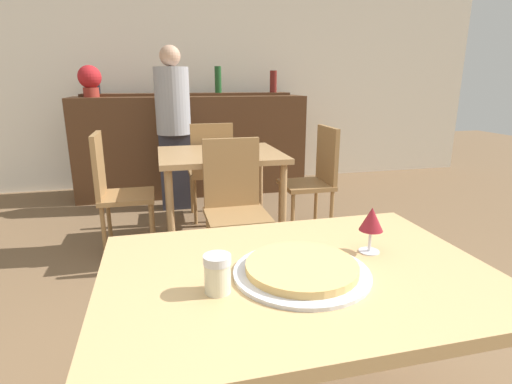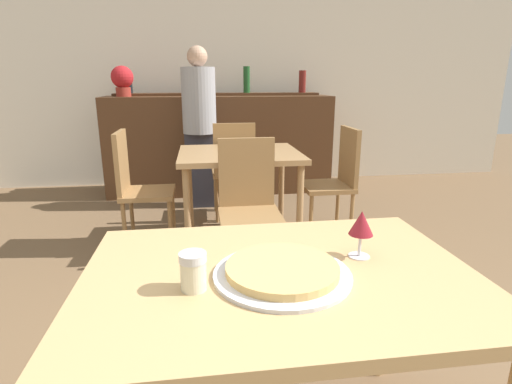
{
  "view_description": "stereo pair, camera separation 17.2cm",
  "coord_description": "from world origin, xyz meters",
  "px_view_note": "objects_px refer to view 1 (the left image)",
  "views": [
    {
      "loc": [
        -0.4,
        -1.06,
        1.3
      ],
      "look_at": [
        0.0,
        0.55,
        0.84
      ],
      "focal_mm": 28.0,
      "sensor_mm": 36.0,
      "label": 1
    },
    {
      "loc": [
        -0.23,
        -1.09,
        1.3
      ],
      "look_at": [
        0.0,
        0.55,
        0.84
      ],
      "focal_mm": 28.0,
      "sensor_mm": 36.0,
      "label": 2
    }
  ],
  "objects_px": {
    "person_standing": "(174,124)",
    "wine_glass": "(372,220)",
    "chair_far_side_left": "(115,186)",
    "chair_far_side_back": "(211,166)",
    "pizza_tray": "(303,269)",
    "cheese_shaker": "(218,273)",
    "potted_plant": "(90,79)",
    "chair_far_side_front": "(235,200)",
    "chair_far_side_right": "(315,174)"
  },
  "relations": [
    {
      "from": "chair_far_side_front",
      "to": "cheese_shaker",
      "type": "xyz_separation_m",
      "value": [
        -0.33,
        -1.51,
        0.26
      ]
    },
    {
      "from": "chair_far_side_back",
      "to": "chair_far_side_left",
      "type": "relative_size",
      "value": 1.0
    },
    {
      "from": "pizza_tray",
      "to": "wine_glass",
      "type": "height_order",
      "value": "wine_glass"
    },
    {
      "from": "person_standing",
      "to": "wine_glass",
      "type": "xyz_separation_m",
      "value": [
        0.51,
        -2.99,
        -0.03
      ]
    },
    {
      "from": "chair_far_side_front",
      "to": "chair_far_side_left",
      "type": "distance_m",
      "value": 0.99
    },
    {
      "from": "chair_far_side_back",
      "to": "pizza_tray",
      "type": "distance_m",
      "value": 2.63
    },
    {
      "from": "potted_plant",
      "to": "cheese_shaker",
      "type": "bearing_deg",
      "value": -77.84
    },
    {
      "from": "chair_far_side_right",
      "to": "pizza_tray",
      "type": "bearing_deg",
      "value": -23.24
    },
    {
      "from": "chair_far_side_left",
      "to": "cheese_shaker",
      "type": "distance_m",
      "value": 2.15
    },
    {
      "from": "chair_far_side_back",
      "to": "cheese_shaker",
      "type": "height_order",
      "value": "chair_far_side_back"
    },
    {
      "from": "pizza_tray",
      "to": "chair_far_side_right",
      "type": "bearing_deg",
      "value": 66.76
    },
    {
      "from": "chair_far_side_left",
      "to": "chair_far_side_right",
      "type": "height_order",
      "value": "same"
    },
    {
      "from": "cheese_shaker",
      "to": "potted_plant",
      "type": "height_order",
      "value": "potted_plant"
    },
    {
      "from": "pizza_tray",
      "to": "potted_plant",
      "type": "xyz_separation_m",
      "value": [
        -1.05,
        3.62,
        0.56
      ]
    },
    {
      "from": "person_standing",
      "to": "potted_plant",
      "type": "distance_m",
      "value": 1.07
    },
    {
      "from": "chair_far_side_front",
      "to": "wine_glass",
      "type": "xyz_separation_m",
      "value": [
        0.21,
        -1.37,
        0.32
      ]
    },
    {
      "from": "pizza_tray",
      "to": "cheese_shaker",
      "type": "relative_size",
      "value": 3.79
    },
    {
      "from": "chair_far_side_right",
      "to": "pizza_tray",
      "type": "relative_size",
      "value": 2.25
    },
    {
      "from": "chair_far_side_back",
      "to": "wine_glass",
      "type": "xyz_separation_m",
      "value": [
        0.21,
        -2.52,
        0.32
      ]
    },
    {
      "from": "chair_far_side_front",
      "to": "chair_far_side_right",
      "type": "bearing_deg",
      "value": 35.45
    },
    {
      "from": "person_standing",
      "to": "potted_plant",
      "type": "xyz_separation_m",
      "value": [
        -0.82,
        0.53,
        0.43
      ]
    },
    {
      "from": "chair_far_side_front",
      "to": "chair_far_side_right",
      "type": "relative_size",
      "value": 1.0
    },
    {
      "from": "cheese_shaker",
      "to": "chair_far_side_back",
      "type": "bearing_deg",
      "value": 82.84
    },
    {
      "from": "chair_far_side_front",
      "to": "chair_far_side_back",
      "type": "relative_size",
      "value": 1.0
    },
    {
      "from": "cheese_shaker",
      "to": "person_standing",
      "type": "relative_size",
      "value": 0.07
    },
    {
      "from": "pizza_tray",
      "to": "cheese_shaker",
      "type": "distance_m",
      "value": 0.27
    },
    {
      "from": "chair_far_side_front",
      "to": "chair_far_side_left",
      "type": "relative_size",
      "value": 1.0
    },
    {
      "from": "chair_far_side_front",
      "to": "person_standing",
      "type": "relative_size",
      "value": 0.57
    },
    {
      "from": "person_standing",
      "to": "chair_far_side_back",
      "type": "bearing_deg",
      "value": -57.39
    },
    {
      "from": "chair_far_side_back",
      "to": "chair_far_side_right",
      "type": "xyz_separation_m",
      "value": [
        0.81,
        -0.58,
        0.0
      ]
    },
    {
      "from": "chair_far_side_right",
      "to": "potted_plant",
      "type": "bearing_deg",
      "value": -129.29
    },
    {
      "from": "cheese_shaker",
      "to": "person_standing",
      "type": "height_order",
      "value": "person_standing"
    },
    {
      "from": "wine_glass",
      "to": "person_standing",
      "type": "bearing_deg",
      "value": 99.7
    },
    {
      "from": "chair_far_side_left",
      "to": "person_standing",
      "type": "relative_size",
      "value": 0.57
    },
    {
      "from": "chair_far_side_left",
      "to": "potted_plant",
      "type": "bearing_deg",
      "value": 11.3
    },
    {
      "from": "chair_far_side_left",
      "to": "cheese_shaker",
      "type": "xyz_separation_m",
      "value": [
        0.47,
        -2.08,
        0.26
      ]
    },
    {
      "from": "chair_far_side_left",
      "to": "person_standing",
      "type": "height_order",
      "value": "person_standing"
    },
    {
      "from": "pizza_tray",
      "to": "cheese_shaker",
      "type": "height_order",
      "value": "cheese_shaker"
    },
    {
      "from": "chair_far_side_back",
      "to": "wine_glass",
      "type": "bearing_deg",
      "value": 94.72
    },
    {
      "from": "chair_far_side_back",
      "to": "wine_glass",
      "type": "height_order",
      "value": "chair_far_side_back"
    },
    {
      "from": "cheese_shaker",
      "to": "person_standing",
      "type": "bearing_deg",
      "value": 89.45
    },
    {
      "from": "chair_far_side_back",
      "to": "cheese_shaker",
      "type": "xyz_separation_m",
      "value": [
        -0.33,
        -2.66,
        0.26
      ]
    },
    {
      "from": "wine_glass",
      "to": "potted_plant",
      "type": "height_order",
      "value": "potted_plant"
    },
    {
      "from": "chair_far_side_front",
      "to": "chair_far_side_left",
      "type": "bearing_deg",
      "value": 144.55
    },
    {
      "from": "chair_far_side_front",
      "to": "cheese_shaker",
      "type": "distance_m",
      "value": 1.57
    },
    {
      "from": "potted_plant",
      "to": "chair_far_side_back",
      "type": "bearing_deg",
      "value": -41.82
    },
    {
      "from": "potted_plant",
      "to": "chair_far_side_left",
      "type": "bearing_deg",
      "value": -78.7
    },
    {
      "from": "wine_glass",
      "to": "potted_plant",
      "type": "distance_m",
      "value": 3.79
    },
    {
      "from": "chair_far_side_left",
      "to": "pizza_tray",
      "type": "distance_m",
      "value": 2.18
    },
    {
      "from": "chair_far_side_front",
      "to": "potted_plant",
      "type": "height_order",
      "value": "potted_plant"
    }
  ]
}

